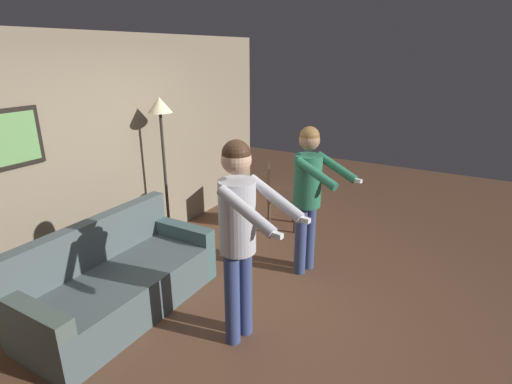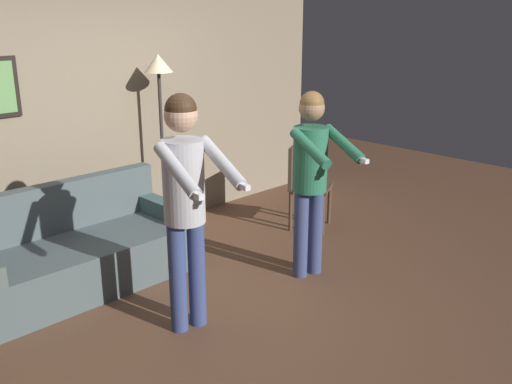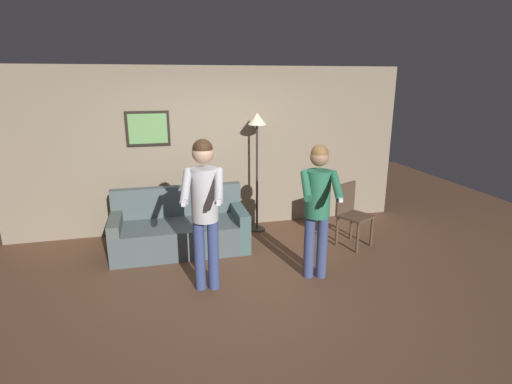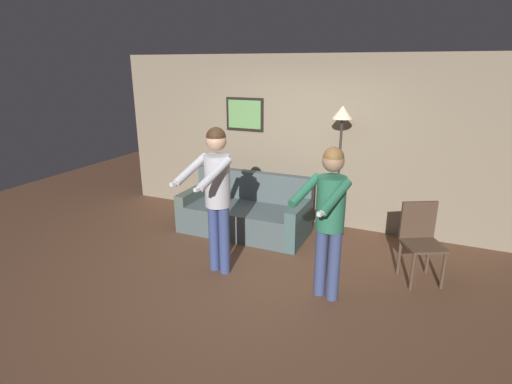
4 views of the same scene
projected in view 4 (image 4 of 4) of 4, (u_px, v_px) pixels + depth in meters
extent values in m
plane|color=brown|center=(251.00, 273.00, 4.91)|extent=(12.00, 12.00, 0.00)
cube|color=#81715B|center=(302.00, 141.00, 6.21)|extent=(6.40, 0.06, 2.60)
cube|color=black|center=(245.00, 114.00, 6.43)|extent=(0.65, 0.02, 0.53)
cube|color=#619352|center=(244.00, 114.00, 6.42)|extent=(0.57, 0.01, 0.45)
cube|color=#495556|center=(244.00, 219.00, 6.03)|extent=(1.90, 0.85, 0.42)
cube|color=#495556|center=(254.00, 186.00, 6.20)|extent=(1.90, 0.14, 0.45)
cube|color=#4B5851|center=(195.00, 206.00, 6.34)|extent=(0.16, 0.85, 0.58)
cube|color=#415B5A|center=(299.00, 223.00, 5.67)|extent=(0.16, 0.85, 0.58)
cylinder|color=#332D28|center=(335.00, 232.00, 6.06)|extent=(0.28, 0.28, 0.02)
cylinder|color=#332D28|center=(338.00, 178.00, 5.80)|extent=(0.04, 0.04, 1.70)
cone|color=#F9EAB7|center=(343.00, 112.00, 5.51)|extent=(0.29, 0.29, 0.18)
cylinder|color=navy|center=(214.00, 237.00, 4.88)|extent=(0.13, 0.13, 0.86)
cylinder|color=navy|center=(224.00, 240.00, 4.80)|extent=(0.13, 0.13, 0.86)
cylinder|color=#B2B2B7|center=(217.00, 181.00, 4.62)|extent=(0.30, 0.30, 0.61)
sphere|color=tan|center=(216.00, 141.00, 4.47)|extent=(0.24, 0.24, 0.24)
sphere|color=#382314|center=(216.00, 137.00, 4.46)|extent=(0.22, 0.22, 0.22)
cylinder|color=#B2B2B7|center=(191.00, 169.00, 4.46)|extent=(0.18, 0.54, 0.29)
cube|color=white|center=(176.00, 183.00, 4.30)|extent=(0.07, 0.15, 0.04)
cylinder|color=#B2B2B7|center=(215.00, 174.00, 4.28)|extent=(0.18, 0.54, 0.29)
cube|color=white|center=(200.00, 188.00, 4.12)|extent=(0.07, 0.15, 0.04)
cylinder|color=#37436F|center=(321.00, 261.00, 4.35)|extent=(0.13, 0.13, 0.80)
cylinder|color=#37436F|center=(334.00, 265.00, 4.25)|extent=(0.13, 0.13, 0.80)
cylinder|color=#286B4C|center=(331.00, 203.00, 4.09)|extent=(0.30, 0.30, 0.57)
sphere|color=#9E7556|center=(333.00, 161.00, 3.95)|extent=(0.22, 0.22, 0.22)
sphere|color=brown|center=(334.00, 157.00, 3.94)|extent=(0.21, 0.21, 0.21)
cylinder|color=#286B4C|center=(305.00, 190.00, 3.97)|extent=(0.22, 0.51, 0.26)
cylinder|color=#286B4C|center=(336.00, 197.00, 3.76)|extent=(0.22, 0.51, 0.26)
cube|color=white|center=(323.00, 212.00, 3.62)|extent=(0.08, 0.16, 0.04)
cylinder|color=#4C3828|center=(412.00, 272.00, 4.47)|extent=(0.04, 0.04, 0.45)
cylinder|color=#4C3828|center=(443.00, 271.00, 4.49)|extent=(0.04, 0.04, 0.45)
cylinder|color=#4C3828|center=(399.00, 257.00, 4.81)|extent=(0.04, 0.04, 0.45)
cylinder|color=#4C3828|center=(428.00, 256.00, 4.84)|extent=(0.04, 0.04, 0.45)
cube|color=#4C3828|center=(423.00, 245.00, 4.58)|extent=(0.57, 0.57, 0.03)
cube|color=#4C3828|center=(418.00, 220.00, 4.69)|extent=(0.39, 0.23, 0.45)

